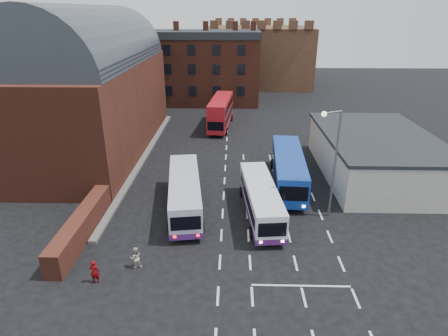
{
  "coord_description": "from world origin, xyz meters",
  "views": [
    {
      "loc": [
        0.79,
        -21.19,
        15.41
      ],
      "look_at": [
        0.0,
        10.0,
        2.2
      ],
      "focal_mm": 30.0,
      "sensor_mm": 36.0,
      "label": 1
    }
  ],
  "objects_px": {
    "street_lamp": "(333,155)",
    "pedestrian_beige": "(136,258)",
    "bus_white_outbound": "(185,191)",
    "bus_white_inbound": "(261,198)",
    "bus_red_double": "(221,112)",
    "bus_blue": "(288,167)",
    "pedestrian_red": "(95,272)"
  },
  "relations": [
    {
      "from": "bus_white_outbound",
      "to": "street_lamp",
      "type": "distance_m",
      "value": 12.05
    },
    {
      "from": "pedestrian_red",
      "to": "pedestrian_beige",
      "type": "bearing_deg",
      "value": -147.7
    },
    {
      "from": "bus_white_outbound",
      "to": "bus_white_inbound",
      "type": "bearing_deg",
      "value": -15.27
    },
    {
      "from": "bus_white_inbound",
      "to": "pedestrian_red",
      "type": "xyz_separation_m",
      "value": [
        -10.57,
        -8.43,
        -0.78
      ]
    },
    {
      "from": "bus_red_double",
      "to": "bus_white_outbound",
      "type": "bearing_deg",
      "value": 90.18
    },
    {
      "from": "bus_white_inbound",
      "to": "bus_red_double",
      "type": "distance_m",
      "value": 24.93
    },
    {
      "from": "bus_white_outbound",
      "to": "bus_blue",
      "type": "distance_m",
      "value": 10.38
    },
    {
      "from": "bus_red_double",
      "to": "pedestrian_beige",
      "type": "distance_m",
      "value": 31.84
    },
    {
      "from": "bus_red_double",
      "to": "pedestrian_red",
      "type": "bearing_deg",
      "value": 84.16
    },
    {
      "from": "bus_white_outbound",
      "to": "bus_white_inbound",
      "type": "xyz_separation_m",
      "value": [
        6.19,
        -0.81,
        -0.12
      ]
    },
    {
      "from": "bus_red_double",
      "to": "street_lamp",
      "type": "height_order",
      "value": "street_lamp"
    },
    {
      "from": "pedestrian_beige",
      "to": "pedestrian_red",
      "type": "bearing_deg",
      "value": 19.35
    },
    {
      "from": "bus_white_inbound",
      "to": "pedestrian_red",
      "type": "relative_size",
      "value": 6.26
    },
    {
      "from": "pedestrian_red",
      "to": "pedestrian_beige",
      "type": "xyz_separation_m",
      "value": [
        2.14,
        1.52,
        -0.05
      ]
    },
    {
      "from": "bus_blue",
      "to": "bus_red_double",
      "type": "height_order",
      "value": "bus_red_double"
    },
    {
      "from": "bus_white_outbound",
      "to": "pedestrian_beige",
      "type": "relative_size",
      "value": 7.24
    },
    {
      "from": "street_lamp",
      "to": "pedestrian_red",
      "type": "bearing_deg",
      "value": -152.23
    },
    {
      "from": "bus_white_outbound",
      "to": "bus_white_inbound",
      "type": "height_order",
      "value": "bus_white_outbound"
    },
    {
      "from": "bus_white_outbound",
      "to": "bus_red_double",
      "type": "height_order",
      "value": "bus_red_double"
    },
    {
      "from": "bus_red_double",
      "to": "pedestrian_beige",
      "type": "bearing_deg",
      "value": 87.41
    },
    {
      "from": "bus_blue",
      "to": "pedestrian_beige",
      "type": "relative_size",
      "value": 7.77
    },
    {
      "from": "bus_blue",
      "to": "pedestrian_red",
      "type": "xyz_separation_m",
      "value": [
        -13.52,
        -14.14,
        -1.05
      ]
    },
    {
      "from": "bus_red_double",
      "to": "pedestrian_beige",
      "type": "xyz_separation_m",
      "value": [
        -4.41,
        -31.5,
        -1.47
      ]
    },
    {
      "from": "bus_red_double",
      "to": "pedestrian_red",
      "type": "distance_m",
      "value": 33.7
    },
    {
      "from": "street_lamp",
      "to": "pedestrian_beige",
      "type": "bearing_deg",
      "value": -153.55
    },
    {
      "from": "bus_white_outbound",
      "to": "pedestrian_red",
      "type": "xyz_separation_m",
      "value": [
        -4.38,
        -9.23,
        -0.91
      ]
    },
    {
      "from": "bus_blue",
      "to": "street_lamp",
      "type": "distance_m",
      "value": 7.15
    },
    {
      "from": "pedestrian_red",
      "to": "bus_white_inbound",
      "type": "bearing_deg",
      "value": -144.6
    },
    {
      "from": "bus_white_inbound",
      "to": "bus_blue",
      "type": "bearing_deg",
      "value": -122.75
    },
    {
      "from": "bus_blue",
      "to": "street_lamp",
      "type": "relative_size",
      "value": 1.31
    },
    {
      "from": "bus_red_double",
      "to": "street_lamp",
      "type": "distance_m",
      "value": 26.56
    },
    {
      "from": "bus_white_inbound",
      "to": "bus_blue",
      "type": "height_order",
      "value": "bus_blue"
    }
  ]
}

